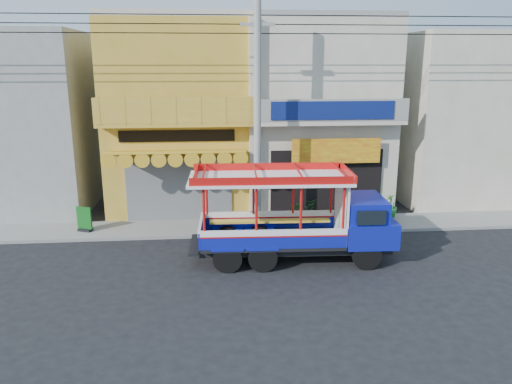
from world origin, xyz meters
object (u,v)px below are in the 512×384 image
potted_plant_b (342,216)px  potted_plant_a (303,212)px  songthaew_truck (308,217)px  green_sign (85,221)px  potted_plant_c (391,205)px  utility_pole (262,100)px

potted_plant_b → potted_plant_a: bearing=22.9°
songthaew_truck → green_sign: songthaew_truck is taller
green_sign → potted_plant_b: (9.82, -0.44, 0.04)m
potted_plant_b → potted_plant_c: bearing=-121.1°
potted_plant_b → songthaew_truck: bearing=89.4°
songthaew_truck → green_sign: bearing=157.7°
green_sign → potted_plant_a: (8.33, -0.17, 0.17)m
utility_pole → songthaew_truck: bearing=-64.7°
potted_plant_a → potted_plant_c: potted_plant_a is taller
songthaew_truck → utility_pole: bearing=115.3°
green_sign → potted_plant_a: 8.34m
songthaew_truck → potted_plant_b: bearing=56.3°
green_sign → potted_plant_c: potted_plant_c is taller
utility_pole → green_sign: size_ratio=29.60×
green_sign → potted_plant_b: 9.83m
potted_plant_a → potted_plant_c: size_ratio=1.15×
utility_pole → potted_plant_a: 4.67m
utility_pole → green_sign: utility_pole is taller
utility_pole → potted_plant_c: 7.18m
potted_plant_a → potted_plant_b: potted_plant_a is taller
green_sign → potted_plant_c: (12.18, 0.71, 0.09)m
utility_pole → songthaew_truck: utility_pole is taller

